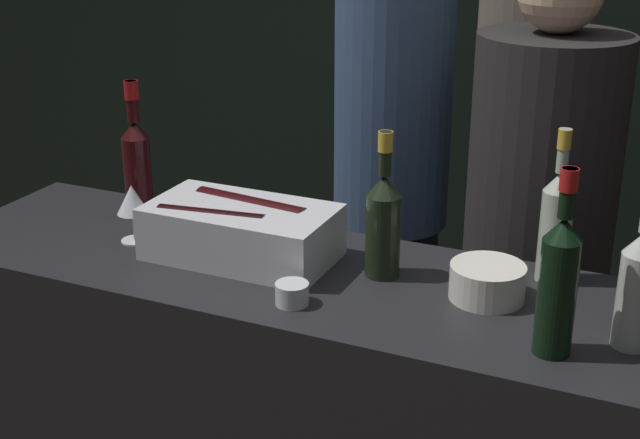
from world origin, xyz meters
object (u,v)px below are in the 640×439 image
Objects in this scene: candle_votive at (292,293)px; person_blond_tee at (537,237)px; red_wine_bottle_tall at (137,161)px; person_in_hoodie at (526,137)px; bowl_white at (487,281)px; wine_glass at (132,201)px; rose_wine_bottle at (556,221)px; champagne_bottle at (383,220)px; ice_bin_with_bottles at (240,228)px; red_wine_bottle_burgundy at (558,279)px; white_wine_bottle at (638,285)px; person_grey_polo at (391,164)px.

person_blond_tee is (0.36, 0.78, -0.11)m from candle_votive.
red_wine_bottle_tall is 0.20× the size of person_in_hoodie.
bowl_white is 1.11× the size of wine_glass.
rose_wine_bottle reaches higher than champagne_bottle.
rose_wine_bottle is at bearing 13.81° from ice_bin_with_bottles.
person_in_hoodie is (0.03, 1.35, -0.16)m from champagne_bottle.
red_wine_bottle_burgundy is 1.12× the size of white_wine_bottle.
champagne_bottle is at bearing 126.17° from person_blond_tee.
red_wine_bottle_tall is 1.47m from person_in_hoodie.
person_in_hoodie is at bearing 109.13° from white_wine_bottle.
candle_votive is at bearing -119.63° from champagne_bottle.
rose_wine_bottle is at bearing 36.08° from candle_votive.
bowl_white is 0.41m from candle_votive.
person_grey_polo reaches higher than wine_glass.
ice_bin_with_bottles is at bearing -166.19° from rose_wine_bottle.
person_grey_polo is (0.10, 0.74, -0.05)m from ice_bin_with_bottles.
wine_glass is (-0.85, -0.05, 0.06)m from bowl_white.
wine_glass is 0.08× the size of person_blond_tee.
red_wine_bottle_burgundy is at bearing 161.55° from person_blond_tee.
person_grey_polo is (-0.11, 0.91, -0.00)m from candle_votive.
red_wine_bottle_tall is 0.19× the size of person_grey_polo.
white_wine_bottle is (0.13, 0.09, -0.02)m from red_wine_bottle_burgundy.
red_wine_bottle_burgundy reaches higher than wine_glass.
bowl_white is 0.09× the size of person_in_hoodie.
white_wine_bottle is 0.94× the size of rose_wine_bottle.
person_grey_polo is (-0.58, 0.57, -0.12)m from rose_wine_bottle.
bowl_white is 0.26m from champagne_bottle.
red_wine_bottle_tall is at bearing 152.82° from candle_votive.
red_wine_bottle_tall is at bearing 173.42° from bowl_white.
person_blond_tee is (0.24, 0.57, -0.21)m from champagne_bottle.
red_wine_bottle_burgundy is at bearing -14.21° from red_wine_bottle_tall.
wine_glass is (-0.27, -0.03, 0.03)m from ice_bin_with_bottles.
person_in_hoodie is at bearing 65.49° from wine_glass.
person_grey_polo is (-0.64, 0.89, -0.13)m from red_wine_bottle_burgundy.
person_in_hoodie is 1.05× the size of person_blond_tee.
red_wine_bottle_burgundy is 1.02× the size of red_wine_bottle_tall.
bowl_white is 1.38m from person_in_hoodie.
rose_wine_bottle reaches higher than bowl_white.
wine_glass reaches higher than bowl_white.
person_grey_polo is at bearing 63.72° from wine_glass.
red_wine_bottle_burgundy is 0.20× the size of person_grey_polo.
person_in_hoodie is at bearing 59.62° from red_wine_bottle_tall.
bowl_white is 0.48× the size of champagne_bottle.
ice_bin_with_bottles is 1.30× the size of champagne_bottle.
wine_glass reaches higher than ice_bin_with_bottles.
red_wine_bottle_burgundy is (1.02, -0.13, 0.05)m from wine_glass.
champagne_bottle is at bearing 154.88° from red_wine_bottle_burgundy.
red_wine_bottle_burgundy is at bearing -79.14° from rose_wine_bottle.
champagne_bottle is (-0.24, 0.02, 0.09)m from bowl_white.
red_wine_bottle_burgundy is 1.15m from red_wine_bottle_tall.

